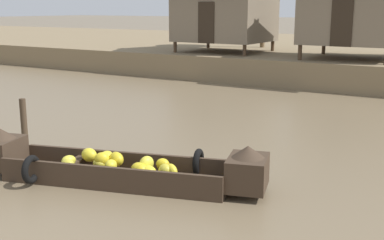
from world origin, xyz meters
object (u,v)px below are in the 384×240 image
at_px(stilt_house_left, 225,13).
at_px(mooring_post, 24,125).
at_px(stilt_house_mid_left, 354,12).
at_px(banana_boat, 117,166).

xyz_separation_m(stilt_house_left, mooring_post, (2.28, -13.85, -2.30)).
relative_size(stilt_house_left, stilt_house_mid_left, 1.07).
height_order(stilt_house_mid_left, mooring_post, stilt_house_mid_left).
height_order(banana_boat, mooring_post, mooring_post).
bearing_deg(stilt_house_left, banana_boat, -69.36).
distance_m(banana_boat, stilt_house_mid_left, 14.42).
bearing_deg(mooring_post, stilt_house_left, 99.37).
distance_m(banana_boat, stilt_house_left, 15.63).
distance_m(stilt_house_left, mooring_post, 14.22).
bearing_deg(banana_boat, mooring_post, 169.48).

